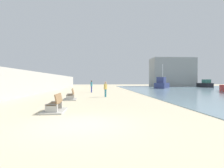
{
  "coord_description": "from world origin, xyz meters",
  "views": [
    {
      "loc": [
        0.77,
        -7.17,
        1.67
      ],
      "look_at": [
        2.08,
        12.3,
        1.33
      ],
      "focal_mm": 30.24,
      "sensor_mm": 36.0,
      "label": 1
    }
  ],
  "objects": [
    {
      "name": "seawall",
      "position": [
        -7.5,
        18.0,
        1.4
      ],
      "size": [
        0.8,
        64.0,
        2.8
      ],
      "primitive_type": "cube",
      "color": "#ADAAA3",
      "rests_on": "ground"
    },
    {
      "name": "bench_near",
      "position": [
        -1.63,
        3.17,
        0.23
      ],
      "size": [
        1.16,
        2.13,
        0.98
      ],
      "color": "#ADAAA3",
      "rests_on": "ground"
    },
    {
      "name": "boat_mid_bay",
      "position": [
        14.7,
        33.9,
        0.93
      ],
      "size": [
        5.39,
        7.42,
        5.39
      ],
      "color": "navy",
      "rests_on": "water_bay"
    },
    {
      "name": "bench_far",
      "position": [
        -1.77,
        9.66,
        0.23
      ],
      "size": [
        1.28,
        2.19,
        0.98
      ],
      "color": "#ADAAA3",
      "rests_on": "ground"
    },
    {
      "name": "ground_plane",
      "position": [
        0.0,
        18.0,
        0.0
      ],
      "size": [
        120.0,
        120.0,
        0.0
      ],
      "primitive_type": "plane",
      "color": "beige"
    },
    {
      "name": "boat_distant",
      "position": [
        27.55,
        39.01,
        0.77
      ],
      "size": [
        2.09,
        5.93,
        1.96
      ],
      "color": "black",
      "rests_on": "water_bay"
    },
    {
      "name": "person_standing",
      "position": [
        1.4,
        12.19,
        0.92
      ],
      "size": [
        0.35,
        0.44,
        1.59
      ],
      "color": "teal",
      "rests_on": "ground"
    },
    {
      "name": "person_walking",
      "position": [
        -0.35,
        19.82,
        1.01
      ],
      "size": [
        0.27,
        0.51,
        1.73
      ],
      "color": "navy",
      "rests_on": "ground"
    },
    {
      "name": "harbor_building",
      "position": [
        21.76,
        46.0,
        4.07
      ],
      "size": [
        12.0,
        6.0,
        8.13
      ],
      "primitive_type": "cube",
      "color": "gray",
      "rests_on": "ground"
    }
  ]
}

